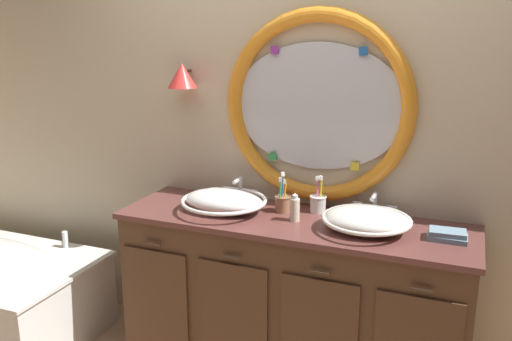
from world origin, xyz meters
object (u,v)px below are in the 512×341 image
at_px(sink_basin_left, 224,201).
at_px(sink_basin_right, 366,220).
at_px(folded_hand_towel, 447,235).
at_px(soap_dispenser, 295,209).
at_px(toothbrush_holder_right, 318,203).
at_px(toothbrush_holder_left, 283,202).

height_order(sink_basin_left, sink_basin_right, sink_basin_left).
distance_m(sink_basin_right, folded_hand_towel, 0.38).
bearing_deg(sink_basin_right, folded_hand_towel, 3.89).
xyz_separation_m(sink_basin_left, sink_basin_right, (0.77, 0.00, -0.00)).
bearing_deg(sink_basin_left, sink_basin_right, 0.00).
bearing_deg(soap_dispenser, sink_basin_right, -0.78).
relative_size(toothbrush_holder_right, folded_hand_towel, 1.14).
bearing_deg(toothbrush_holder_left, toothbrush_holder_right, 21.88).
height_order(sink_basin_right, toothbrush_holder_left, toothbrush_holder_left).
xyz_separation_m(sink_basin_right, toothbrush_holder_left, (-0.48, 0.12, -0.01)).
relative_size(toothbrush_holder_left, soap_dispenser, 1.47).
distance_m(sink_basin_right, soap_dispenser, 0.37).
bearing_deg(folded_hand_towel, sink_basin_left, -178.72).
height_order(soap_dispenser, folded_hand_towel, soap_dispenser).
xyz_separation_m(toothbrush_holder_right, folded_hand_towel, (0.68, -0.16, -0.03)).
xyz_separation_m(soap_dispenser, folded_hand_towel, (0.75, 0.02, -0.04)).
height_order(sink_basin_left, folded_hand_towel, sink_basin_left).
xyz_separation_m(sink_basin_right, soap_dispenser, (-0.37, 0.01, 0.01)).
relative_size(sink_basin_right, toothbrush_holder_right, 2.15).
bearing_deg(sink_basin_left, folded_hand_towel, 1.28).
bearing_deg(toothbrush_holder_right, sink_basin_left, -158.49).
bearing_deg(toothbrush_holder_left, soap_dispenser, -46.57).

